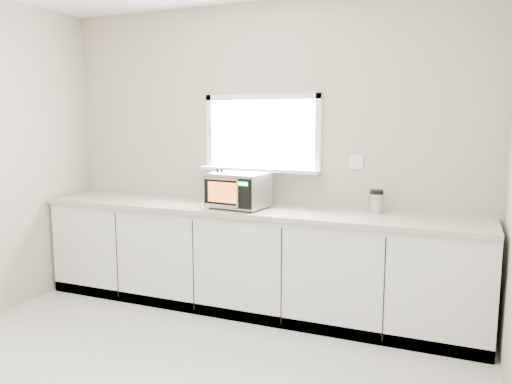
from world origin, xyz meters
The scene contains 7 objects.
back_wall centered at (0.00, 2.00, 1.36)m, with size 4.00×0.17×2.70m.
cabinets centered at (0.00, 1.70, 0.44)m, with size 3.92×0.60×0.88m, color silver.
countertop centered at (0.00, 1.69, 0.90)m, with size 3.92×0.64×0.04m, color #B4AB94.
microwave centered at (-0.08, 1.64, 1.08)m, with size 0.51×0.44×0.30m.
knife_block centered at (-0.28, 1.71, 1.06)m, with size 0.12×0.23×0.33m.
cutting_board centered at (-0.38, 1.94, 1.07)m, with size 0.29×0.29×0.02m, color #AF6344.
coffee_grinder centered at (1.05, 1.86, 1.02)m, with size 0.13×0.13×0.19m.
Camera 1 is at (1.68, -2.21, 1.67)m, focal length 35.00 mm.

